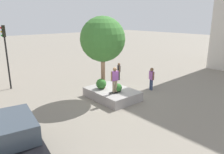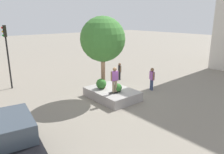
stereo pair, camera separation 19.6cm
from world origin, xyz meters
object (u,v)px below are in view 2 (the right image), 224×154
at_px(planter_ledge, 112,94).
at_px(sedan_parked, 11,139).
at_px(bystander_watching, 152,77).
at_px(plaza_tree, 103,39).
at_px(skateboarder, 115,78).
at_px(skateboard, 115,92).
at_px(pedestrian_crossing, 120,70).
at_px(traffic_light_corner, 7,47).

bearing_deg(planter_ledge, sedan_parked, 111.09).
relative_size(sedan_parked, bystander_watching, 2.48).
relative_size(planter_ledge, bystander_watching, 2.03).
distance_m(plaza_tree, bystander_watching, 4.93).
relative_size(skateboarder, bystander_watching, 0.95).
bearing_deg(skateboard, sedan_parked, 107.22).
xyz_separation_m(skateboarder, sedan_parked, (-2.15, 6.93, -0.68)).
relative_size(skateboard, bystander_watching, 0.48).
xyz_separation_m(bystander_watching, pedestrian_crossing, (3.70, 0.01, -0.12)).
bearing_deg(sedan_parked, pedestrian_crossing, -61.05).
distance_m(skateboard, pedestrian_crossing, 5.33).
xyz_separation_m(planter_ledge, skateboard, (-0.65, 0.31, 0.37)).
bearing_deg(skateboarder, planter_ledge, -25.78).
height_order(sedan_parked, bystander_watching, sedan_parked).
bearing_deg(skateboard, planter_ledge, -25.78).
distance_m(bystander_watching, pedestrian_crossing, 3.70).
distance_m(plaza_tree, skateboard, 3.57).
distance_m(traffic_light_corner, pedestrian_crossing, 9.25).
distance_m(skateboard, bystander_watching, 3.79).
distance_m(planter_ledge, bystander_watching, 3.58).
relative_size(sedan_parked, pedestrian_crossing, 2.82).
xyz_separation_m(plaza_tree, sedan_parked, (-3.44, 6.99, -3.04)).
xyz_separation_m(plaza_tree, bystander_watching, (-1.22, -3.72, -3.00)).
distance_m(skateboard, skateboarder, 0.97).
xyz_separation_m(sedan_parked, bystander_watching, (2.22, -10.71, 0.03)).
distance_m(skateboard, traffic_light_corner, 8.96).
distance_m(skateboarder, pedestrian_crossing, 5.39).
height_order(skateboarder, pedestrian_crossing, skateboarder).
xyz_separation_m(planter_ledge, traffic_light_corner, (6.71, 4.72, 2.98)).
bearing_deg(sedan_parked, skateboard, -72.78).
bearing_deg(planter_ledge, plaza_tree, 21.70).
height_order(planter_ledge, skateboard, skateboard).
xyz_separation_m(skateboard, skateboarder, (0.00, 0.00, 0.97)).
height_order(plaza_tree, sedan_parked, plaza_tree).
height_order(plaza_tree, traffic_light_corner, plaza_tree).
xyz_separation_m(skateboard, traffic_light_corner, (7.35, 4.41, 2.61)).
relative_size(skateboarder, traffic_light_corner, 0.34).
bearing_deg(bystander_watching, skateboarder, 91.13).
bearing_deg(skateboard, pedestrian_crossing, -44.98).
relative_size(plaza_tree, skateboard, 5.92).
relative_size(planter_ledge, pedestrian_crossing, 2.31).
bearing_deg(sedan_parked, plaza_tree, -63.78).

